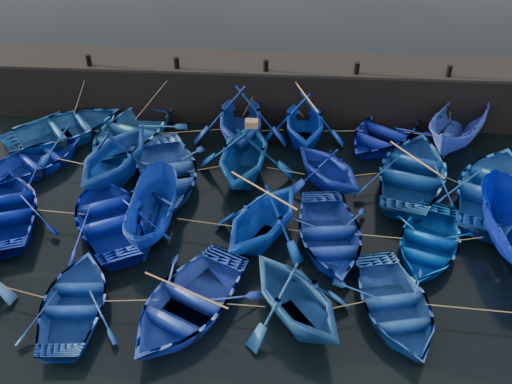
# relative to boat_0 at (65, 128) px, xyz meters

# --- Properties ---
(ground) EXTENTS (120.00, 120.00, 0.00)m
(ground) POSITION_rel_boat_0_xyz_m (8.85, -7.48, -0.55)
(ground) COLOR black
(ground) RESTS_ON ground
(quay_wall) EXTENTS (26.00, 2.50, 2.50)m
(quay_wall) POSITION_rel_boat_0_xyz_m (8.85, 3.02, 0.70)
(quay_wall) COLOR black
(quay_wall) RESTS_ON ground
(quay_top) EXTENTS (26.00, 2.50, 0.12)m
(quay_top) POSITION_rel_boat_0_xyz_m (8.85, 3.02, 2.01)
(quay_top) COLOR black
(quay_top) RESTS_ON quay_wall
(bollard_0) EXTENTS (0.24, 0.24, 0.50)m
(bollard_0) POSITION_rel_boat_0_xyz_m (0.85, 2.12, 2.32)
(bollard_0) COLOR black
(bollard_0) RESTS_ON quay_top
(bollard_1) EXTENTS (0.24, 0.24, 0.50)m
(bollard_1) POSITION_rel_boat_0_xyz_m (4.85, 2.12, 2.32)
(bollard_1) COLOR black
(bollard_1) RESTS_ON quay_top
(bollard_2) EXTENTS (0.24, 0.24, 0.50)m
(bollard_2) POSITION_rel_boat_0_xyz_m (8.85, 2.12, 2.32)
(bollard_2) COLOR black
(bollard_2) RESTS_ON quay_top
(bollard_3) EXTENTS (0.24, 0.24, 0.50)m
(bollard_3) POSITION_rel_boat_0_xyz_m (12.85, 2.12, 2.32)
(bollard_3) COLOR black
(bollard_3) RESTS_ON quay_top
(bollard_4) EXTENTS (0.24, 0.24, 0.50)m
(bollard_4) POSITION_rel_boat_0_xyz_m (16.85, 2.12, 2.32)
(bollard_4) COLOR black
(bollard_4) RESTS_ON quay_top
(boat_0) EXTENTS (6.54, 6.30, 1.11)m
(boat_0) POSITION_rel_boat_0_xyz_m (0.00, 0.00, 0.00)
(boat_0) COLOR navy
(boat_0) RESTS_ON ground
(boat_1) EXTENTS (5.44, 6.50, 1.16)m
(boat_1) POSITION_rel_boat_0_xyz_m (2.94, -0.24, 0.03)
(boat_1) COLOR #225C94
(boat_1) RESTS_ON ground
(boat_2) EXTENTS (4.62, 5.24, 2.57)m
(boat_2) POSITION_rel_boat_0_xyz_m (7.84, 0.39, 0.73)
(boat_2) COLOR navy
(boat_2) RESTS_ON ground
(boat_3) EXTENTS (3.85, 4.41, 2.25)m
(boat_3) POSITION_rel_boat_0_xyz_m (10.64, 0.54, 0.57)
(boat_3) COLOR #0834CA
(boat_3) RESTS_ON ground
(boat_4) EXTENTS (5.67, 5.99, 1.01)m
(boat_4) POSITION_rel_boat_0_xyz_m (14.18, 0.70, -0.05)
(boat_4) COLOR #101F96
(boat_4) RESTS_ON ground
(boat_5) EXTENTS (4.15, 5.32, 1.95)m
(boat_5) POSITION_rel_boat_0_xyz_m (17.30, 0.51, 0.42)
(boat_5) COLOR blue
(boat_5) RESTS_ON ground
(boat_6) EXTENTS (5.10, 5.25, 0.89)m
(boat_6) POSITION_rel_boat_0_xyz_m (-0.41, -2.38, -0.11)
(boat_6) COLOR navy
(boat_6) RESTS_ON ground
(boat_7) EXTENTS (5.13, 5.56, 2.42)m
(boat_7) POSITION_rel_boat_0_xyz_m (3.13, -2.84, 0.66)
(boat_7) COLOR navy
(boat_7) RESTS_ON ground
(boat_8) EXTENTS (5.20, 6.15, 1.09)m
(boat_8) POSITION_rel_boat_0_xyz_m (5.14, -2.94, -0.01)
(boat_8) COLOR blue
(boat_8) RESTS_ON ground
(boat_9) EXTENTS (4.44, 5.01, 2.44)m
(boat_9) POSITION_rel_boat_0_xyz_m (8.26, -2.42, 0.67)
(boat_9) COLOR navy
(boat_9) RESTS_ON ground
(boat_10) EXTENTS (4.72, 4.80, 1.91)m
(boat_10) POSITION_rel_boat_0_xyz_m (11.59, -2.79, 0.40)
(boat_10) COLOR #0F2696
(boat_10) RESTS_ON ground
(boat_11) EXTENTS (5.47, 6.55, 1.17)m
(boat_11) POSITION_rel_boat_0_xyz_m (15.05, -2.39, 0.03)
(boat_11) COLOR navy
(boat_11) RESTS_ON ground
(boat_12) EXTENTS (6.21, 7.02, 1.21)m
(boat_12) POSITION_rel_boat_0_xyz_m (18.01, -3.28, 0.05)
(boat_12) COLOR blue
(boat_12) RESTS_ON ground
(boat_13) EXTENTS (4.91, 5.71, 1.00)m
(boat_13) POSITION_rel_boat_0_xyz_m (-0.23, -5.69, -0.05)
(boat_13) COLOR #000F75
(boat_13) RESTS_ON ground
(boat_14) EXTENTS (5.53, 6.17, 1.05)m
(boat_14) POSITION_rel_boat_0_xyz_m (3.63, -5.84, -0.03)
(boat_14) COLOR #0B20A0
(boat_14) RESTS_ON ground
(boat_15) EXTENTS (1.64, 4.28, 1.65)m
(boat_15) POSITION_rel_boat_0_xyz_m (5.22, -5.85, 0.27)
(boat_15) COLOR navy
(boat_15) RESTS_ON ground
(boat_16) EXTENTS (5.21, 5.43, 2.21)m
(boat_16) POSITION_rel_boat_0_xyz_m (9.22, -6.15, 0.55)
(boat_16) COLOR #083BB8
(boat_16) RESTS_ON ground
(boat_17) EXTENTS (3.94, 5.09, 0.98)m
(boat_17) POSITION_rel_boat_0_xyz_m (11.55, -6.25, -0.06)
(boat_17) COLOR #1A389C
(boat_17) RESTS_ON ground
(boat_18) EXTENTS (4.41, 5.17, 0.91)m
(boat_18) POSITION_rel_boat_0_xyz_m (14.97, -6.37, -0.10)
(boat_18) COLOR #023F97
(boat_18) RESTS_ON ground
(boat_19) EXTENTS (2.18, 4.94, 1.86)m
(boat_19) POSITION_rel_boat_0_xyz_m (17.74, -6.12, 0.38)
(boat_19) COLOR #000F88
(boat_19) RESTS_ON ground
(boat_21) EXTENTS (3.37, 4.47, 0.88)m
(boat_21) POSITION_rel_boat_0_xyz_m (3.66, -9.86, -0.11)
(boat_21) COLOR #17419A
(boat_21) RESTS_ON ground
(boat_22) EXTENTS (5.41, 6.05, 1.03)m
(boat_22) POSITION_rel_boat_0_xyz_m (7.10, -9.71, -0.04)
(boat_22) COLOR blue
(boat_22) RESTS_ON ground
(boat_23) EXTENTS (5.27, 5.39, 2.16)m
(boat_23) POSITION_rel_boat_0_xyz_m (10.40, -9.75, 0.53)
(boat_23) COLOR navy
(boat_23) RESTS_ON ground
(boat_24) EXTENTS (4.05, 5.00, 0.92)m
(boat_24) POSITION_rel_boat_0_xyz_m (13.45, -9.33, -0.09)
(boat_24) COLOR #1D4E99
(boat_24) RESTS_ON ground
(wooden_crate) EXTENTS (0.50, 0.36, 0.28)m
(wooden_crate) POSITION_rel_boat_0_xyz_m (8.56, -2.42, 2.02)
(wooden_crate) COLOR olive
(wooden_crate) RESTS_ON boat_9
(mooring_ropes) EXTENTS (17.55, 11.92, 2.10)m
(mooring_ropes) POSITION_rel_boat_0_xyz_m (8.80, -2.68, 0.32)
(mooring_ropes) COLOR tan
(mooring_ropes) RESTS_ON ground
(loose_oars) EXTENTS (10.20, 12.33, 1.28)m
(loose_oars) POSITION_rel_boat_0_xyz_m (10.50, -4.43, 1.14)
(loose_oars) COLOR #99724C
(loose_oars) RESTS_ON ground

